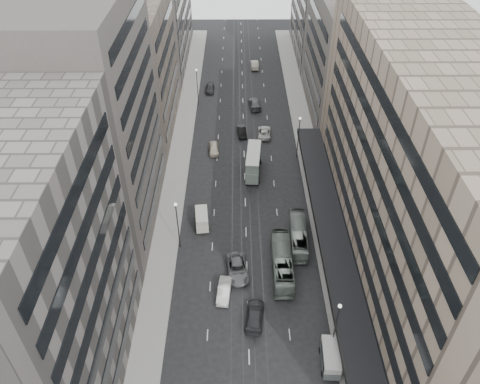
{
  "coord_description": "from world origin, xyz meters",
  "views": [
    {
      "loc": [
        -1.27,
        -36.3,
        49.2
      ],
      "look_at": [
        -0.9,
        16.96,
        6.22
      ],
      "focal_mm": 35.0,
      "sensor_mm": 36.0,
      "label": 1
    }
  ],
  "objects_px": {
    "sedan_1": "(224,291)",
    "sedan_2": "(237,268)",
    "double_decker": "(253,162)",
    "bus_far": "(298,235)",
    "panel_van": "(202,219)",
    "vw_microbus": "(331,357)",
    "bus_near": "(282,262)"
  },
  "relations": [
    {
      "from": "bus_far",
      "to": "double_decker",
      "type": "distance_m",
      "value": 18.3
    },
    {
      "from": "bus_near",
      "to": "panel_van",
      "type": "bearing_deg",
      "value": -37.4
    },
    {
      "from": "vw_microbus",
      "to": "sedan_1",
      "type": "height_order",
      "value": "vw_microbus"
    },
    {
      "from": "sedan_2",
      "to": "vw_microbus",
      "type": "bearing_deg",
      "value": -59.56
    },
    {
      "from": "panel_van",
      "to": "sedan_1",
      "type": "height_order",
      "value": "panel_van"
    },
    {
      "from": "bus_far",
      "to": "sedan_1",
      "type": "relative_size",
      "value": 2.11
    },
    {
      "from": "double_decker",
      "to": "sedan_1",
      "type": "distance_m",
      "value": 27.35
    },
    {
      "from": "bus_far",
      "to": "vw_microbus",
      "type": "bearing_deg",
      "value": 97.42
    },
    {
      "from": "bus_near",
      "to": "double_decker",
      "type": "height_order",
      "value": "double_decker"
    },
    {
      "from": "sedan_2",
      "to": "sedan_1",
      "type": "bearing_deg",
      "value": -121.35
    },
    {
      "from": "panel_van",
      "to": "bus_far",
      "type": "bearing_deg",
      "value": -19.9
    },
    {
      "from": "bus_far",
      "to": "sedan_2",
      "type": "bearing_deg",
      "value": 36.28
    },
    {
      "from": "panel_van",
      "to": "sedan_1",
      "type": "xyz_separation_m",
      "value": [
        3.65,
        -13.28,
        -0.66
      ]
    },
    {
      "from": "double_decker",
      "to": "panel_van",
      "type": "height_order",
      "value": "double_decker"
    },
    {
      "from": "double_decker",
      "to": "vw_microbus",
      "type": "bearing_deg",
      "value": -73.05
    },
    {
      "from": "sedan_1",
      "to": "sedan_2",
      "type": "xyz_separation_m",
      "value": [
        1.73,
        3.78,
        0.06
      ]
    },
    {
      "from": "bus_near",
      "to": "sedan_2",
      "type": "relative_size",
      "value": 1.86
    },
    {
      "from": "double_decker",
      "to": "panel_van",
      "type": "distance_m",
      "value": 15.95
    },
    {
      "from": "double_decker",
      "to": "panel_van",
      "type": "bearing_deg",
      "value": -115.87
    },
    {
      "from": "vw_microbus",
      "to": "panel_van",
      "type": "distance_m",
      "value": 28.29
    },
    {
      "from": "vw_microbus",
      "to": "panel_van",
      "type": "height_order",
      "value": "panel_van"
    },
    {
      "from": "double_decker",
      "to": "sedan_2",
      "type": "xyz_separation_m",
      "value": [
        -2.84,
        -23.14,
        -1.54
      ]
    },
    {
      "from": "bus_far",
      "to": "sedan_2",
      "type": "distance_m",
      "value": 10.73
    },
    {
      "from": "double_decker",
      "to": "bus_near",
      "type": "bearing_deg",
      "value": -76.53
    },
    {
      "from": "bus_near",
      "to": "double_decker",
      "type": "distance_m",
      "value": 22.94
    },
    {
      "from": "bus_far",
      "to": "vw_microbus",
      "type": "distance_m",
      "value": 19.86
    },
    {
      "from": "bus_near",
      "to": "panel_van",
      "type": "relative_size",
      "value": 2.6
    },
    {
      "from": "sedan_1",
      "to": "sedan_2",
      "type": "distance_m",
      "value": 4.16
    },
    {
      "from": "bus_far",
      "to": "panel_van",
      "type": "bearing_deg",
      "value": -11.27
    },
    {
      "from": "bus_near",
      "to": "double_decker",
      "type": "bearing_deg",
      "value": -80.95
    },
    {
      "from": "bus_far",
      "to": "double_decker",
      "type": "relative_size",
      "value": 1.2
    },
    {
      "from": "bus_near",
      "to": "sedan_2",
      "type": "height_order",
      "value": "bus_near"
    }
  ]
}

